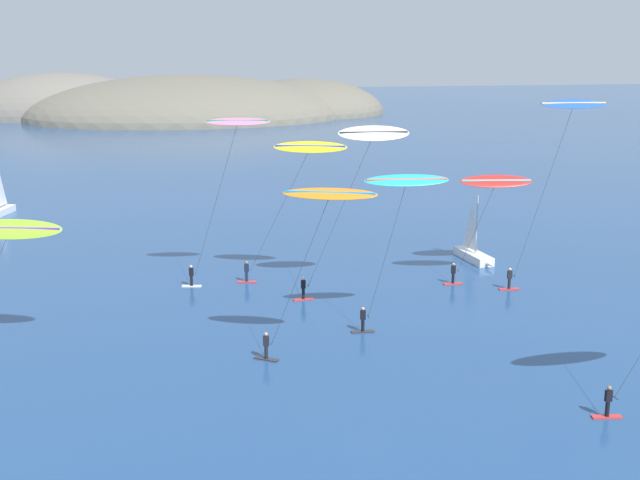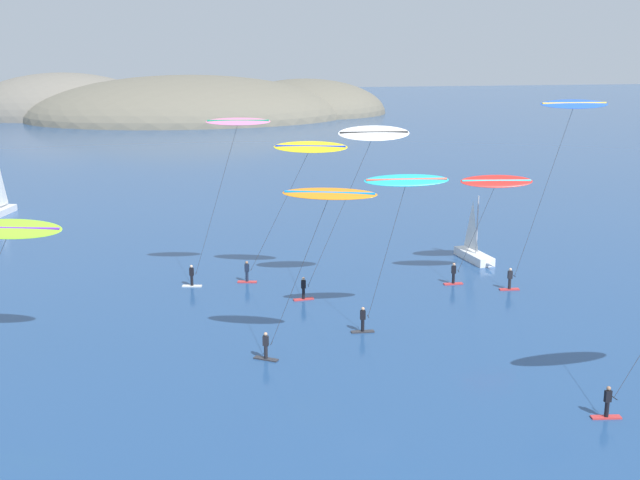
{
  "view_description": "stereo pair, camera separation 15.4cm",
  "coord_description": "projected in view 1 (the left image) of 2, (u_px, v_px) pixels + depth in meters",
  "views": [
    {
      "loc": [
        -4.81,
        -23.8,
        18.34
      ],
      "look_at": [
        4.87,
        27.31,
        5.39
      ],
      "focal_mm": 45.0,
      "sensor_mm": 36.0,
      "label": 1
    },
    {
      "loc": [
        -4.66,
        -23.83,
        18.34
      ],
      "look_at": [
        4.87,
        27.31,
        5.39
      ],
      "focal_mm": 45.0,
      "sensor_mm": 36.0,
      "label": 2
    }
  ],
  "objects": [
    {
      "name": "kitesurfer_cyan",
      "position": [
        402.0,
        194.0,
        49.98
      ],
      "size": [
        6.11,
        1.45,
        10.31
      ],
      "color": "#2D2D33",
      "rests_on": "ground"
    },
    {
      "name": "kitesurfer_lime",
      "position": [
        6.0,
        236.0,
        47.32
      ],
      "size": [
        7.44,
        2.81,
        8.11
      ],
      "color": "yellow",
      "rests_on": "ground"
    },
    {
      "name": "kitesurfer_white",
      "position": [
        368.0,
        146.0,
        56.19
      ],
      "size": [
        8.34,
        1.73,
        12.61
      ],
      "color": "red",
      "rests_on": "ground"
    },
    {
      "name": "kitesurfer_pink",
      "position": [
        233.0,
        138.0,
        58.94
      ],
      "size": [
        7.02,
        1.85,
        12.91
      ],
      "color": "silver",
      "rests_on": "ground"
    },
    {
      "name": "kitesurfer_red",
      "position": [
        493.0,
        189.0,
        60.44
      ],
      "size": [
        6.49,
        1.98,
        8.55
      ],
      "color": "red",
      "rests_on": "ground"
    },
    {
      "name": "kitesurfer_yellow",
      "position": [
        305.0,
        157.0,
        59.85
      ],
      "size": [
        8.45,
        3.06,
        11.1
      ],
      "color": "red",
      "rests_on": "ground"
    },
    {
      "name": "kitesurfer_orange",
      "position": [
        324.0,
        208.0,
        44.75
      ],
      "size": [
        7.05,
        3.22,
        10.4
      ],
      "color": "#2D2D33",
      "rests_on": "ground"
    },
    {
      "name": "sailboat_near",
      "position": [
        475.0,
        254.0,
        68.52
      ],
      "size": [
        2.0,
        5.96,
        5.7
      ],
      "color": "white",
      "rests_on": "ground"
    },
    {
      "name": "kitesurfer_blue",
      "position": [
        569.0,
        117.0,
        58.12
      ],
      "size": [
        7.41,
        1.95,
        14.26
      ],
      "color": "red",
      "rests_on": "ground"
    },
    {
      "name": "headland_island",
      "position": [
        184.0,
        116.0,
        199.95
      ],
      "size": [
        106.23,
        59.66,
        21.54
      ],
      "color": "slate",
      "rests_on": "ground"
    }
  ]
}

